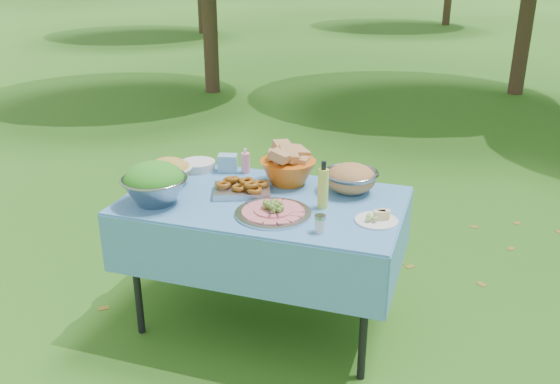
# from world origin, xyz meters

# --- Properties ---
(ground) EXTENTS (80.00, 80.00, 0.00)m
(ground) POSITION_xyz_m (0.00, 0.00, 0.00)
(ground) COLOR #143309
(ground) RESTS_ON ground
(picnic_table) EXTENTS (1.46, 0.86, 0.76)m
(picnic_table) POSITION_xyz_m (0.00, 0.00, 0.38)
(picnic_table) COLOR #84D2FF
(picnic_table) RESTS_ON ground
(salad_bowl) EXTENTS (0.44, 0.44, 0.22)m
(salad_bowl) POSITION_xyz_m (-0.52, -0.23, 0.87)
(salad_bowl) COLOR gray
(salad_bowl) RESTS_ON picnic_table
(pasta_bowl_white) EXTENTS (0.29, 0.29, 0.15)m
(pasta_bowl_white) POSITION_xyz_m (-0.59, 0.06, 0.84)
(pasta_bowl_white) COLOR silver
(pasta_bowl_white) RESTS_ON picnic_table
(plate_stack) EXTENTS (0.26, 0.26, 0.05)m
(plate_stack) POSITION_xyz_m (-0.53, 0.32, 0.79)
(plate_stack) COLOR silver
(plate_stack) RESTS_ON picnic_table
(wipes_box) EXTENTS (0.13, 0.11, 0.10)m
(wipes_box) POSITION_xyz_m (-0.35, 0.34, 0.81)
(wipes_box) COLOR #7EB7CC
(wipes_box) RESTS_ON picnic_table
(sanitizer_bottle) EXTENTS (0.06, 0.06, 0.15)m
(sanitizer_bottle) POSITION_xyz_m (-0.24, 0.35, 0.84)
(sanitizer_bottle) COLOR pink
(sanitizer_bottle) RESTS_ON picnic_table
(bread_bowl) EXTENTS (0.33, 0.33, 0.21)m
(bread_bowl) POSITION_xyz_m (0.05, 0.26, 0.87)
(bread_bowl) COLOR #CE5D11
(bread_bowl) RESTS_ON picnic_table
(pasta_bowl_steel) EXTENTS (0.30, 0.30, 0.16)m
(pasta_bowl_steel) POSITION_xyz_m (0.41, 0.25, 0.84)
(pasta_bowl_steel) COLOR gray
(pasta_bowl_steel) RESTS_ON picnic_table
(fried_tray) EXTENTS (0.36, 0.31, 0.07)m
(fried_tray) POSITION_xyz_m (-0.14, 0.04, 0.80)
(fried_tray) COLOR #A9A8AD
(fried_tray) RESTS_ON picnic_table
(charcuterie_platter) EXTENTS (0.50, 0.50, 0.09)m
(charcuterie_platter) POSITION_xyz_m (0.11, -0.17, 0.80)
(charcuterie_platter) COLOR #B3B5BA
(charcuterie_platter) RESTS_ON picnic_table
(oil_bottle) EXTENTS (0.06, 0.06, 0.25)m
(oil_bottle) POSITION_xyz_m (0.32, -0.01, 0.89)
(oil_bottle) COLOR #BACB44
(oil_bottle) RESTS_ON picnic_table
(cheese_plate) EXTENTS (0.25, 0.25, 0.06)m
(cheese_plate) POSITION_xyz_m (0.62, -0.10, 0.79)
(cheese_plate) COLOR silver
(cheese_plate) RESTS_ON picnic_table
(shaker) EXTENTS (0.07, 0.07, 0.09)m
(shaker) POSITION_xyz_m (0.38, -0.29, 0.80)
(shaker) COLOR silver
(shaker) RESTS_ON picnic_table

